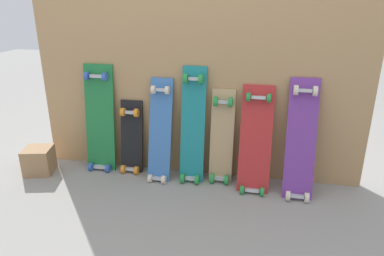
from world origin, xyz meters
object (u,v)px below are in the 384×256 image
(skateboard_blue, at_px, (160,135))
(skateboard_natural, at_px, (222,140))
(wooden_crate, at_px, (39,160))
(skateboard_teal, at_px, (192,129))
(skateboard_red, at_px, (255,144))
(skateboard_black, at_px, (131,141))
(skateboard_green, at_px, (100,122))
(skateboard_purple, at_px, (301,144))

(skateboard_blue, relative_size, skateboard_natural, 1.09)
(wooden_crate, bearing_deg, skateboard_teal, 7.55)
(skateboard_teal, bearing_deg, skateboard_red, -4.95)
(skateboard_teal, bearing_deg, skateboard_blue, -174.72)
(skateboard_black, relative_size, wooden_crate, 3.07)
(skateboard_teal, xyz_separation_m, skateboard_natural, (0.22, 0.02, -0.08))
(skateboard_black, xyz_separation_m, skateboard_natural, (0.72, -0.01, 0.06))
(skateboard_green, relative_size, skateboard_natural, 1.20)
(skateboard_green, bearing_deg, skateboard_purple, -3.14)
(skateboard_red, xyz_separation_m, skateboard_purple, (0.31, -0.01, 0.04))
(skateboard_red, distance_m, skateboard_purple, 0.31)
(skateboard_teal, distance_m, skateboard_purple, 0.78)
(skateboard_teal, distance_m, skateboard_natural, 0.23)
(skateboard_natural, bearing_deg, wooden_crate, -172.80)
(skateboard_black, relative_size, skateboard_red, 0.79)
(skateboard_black, height_order, skateboard_purple, skateboard_purple)
(skateboard_red, distance_m, wooden_crate, 1.70)
(skateboard_black, bearing_deg, skateboard_natural, -0.65)
(skateboard_blue, relative_size, skateboard_purple, 0.95)
(wooden_crate, bearing_deg, skateboard_black, 14.83)
(skateboard_black, height_order, skateboard_teal, skateboard_teal)
(skateboard_green, xyz_separation_m, skateboard_teal, (0.75, -0.03, 0.01))
(skateboard_natural, bearing_deg, skateboard_blue, -174.72)
(skateboard_blue, bearing_deg, skateboard_natural, 5.28)
(skateboard_purple, distance_m, wooden_crate, 2.01)
(skateboard_red, bearing_deg, skateboard_teal, 175.05)
(skateboard_green, height_order, skateboard_natural, skateboard_green)
(skateboard_teal, height_order, skateboard_red, skateboard_teal)
(skateboard_teal, relative_size, skateboard_purple, 1.05)
(skateboard_natural, xyz_separation_m, skateboard_red, (0.25, -0.06, 0.02))
(skateboard_natural, xyz_separation_m, skateboard_purple, (0.56, -0.07, 0.05))
(skateboard_green, relative_size, skateboard_teal, 0.99)
(skateboard_purple, bearing_deg, skateboard_teal, 175.98)
(skateboard_teal, bearing_deg, skateboard_natural, 5.27)
(skateboard_blue, height_order, skateboard_purple, skateboard_purple)
(skateboard_black, xyz_separation_m, wooden_crate, (-0.71, -0.19, -0.15))
(skateboard_purple, height_order, wooden_crate, skateboard_purple)
(skateboard_black, height_order, skateboard_natural, skateboard_natural)
(wooden_crate, bearing_deg, skateboard_blue, 8.12)
(skateboard_green, relative_size, skateboard_blue, 1.10)
(skateboard_green, xyz_separation_m, skateboard_blue, (0.51, -0.05, -0.04))
(skateboard_natural, bearing_deg, skateboard_purple, -7.63)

